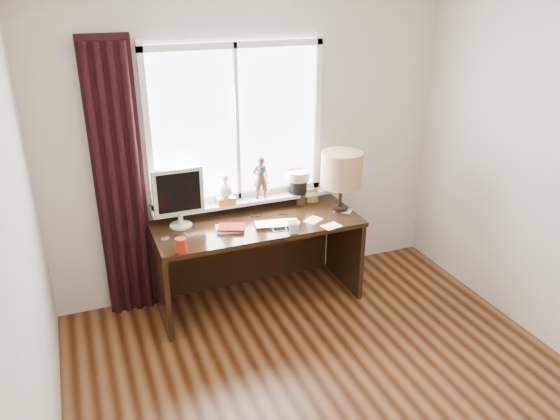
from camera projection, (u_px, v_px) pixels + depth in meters
name	position (u px, v px, depth m)	size (l,w,h in m)	color
wall_back	(253.00, 144.00, 4.63)	(3.50, 2.60, 0.00)	#C0AE9B
wall_left	(18.00, 310.00, 2.33)	(4.00, 2.60, 0.00)	#C0AE9B
laptop	(277.00, 224.00, 4.42)	(0.35, 0.23, 0.03)	silver
mug	(294.00, 227.00, 4.29)	(0.10, 0.09, 0.10)	white
red_cup	(181.00, 245.00, 3.98)	(0.08, 0.08, 0.11)	maroon
window	(239.00, 147.00, 4.54)	(1.52, 0.22, 1.40)	white
curtain	(120.00, 186.00, 4.24)	(0.38, 0.09, 2.25)	black
desk	(254.00, 243.00, 4.68)	(1.70, 0.70, 0.75)	black
monitor	(179.00, 194.00, 4.31)	(0.40, 0.18, 0.49)	beige
notebook_stack	(230.00, 228.00, 4.35)	(0.26, 0.22, 0.03)	beige
brush_holder	(301.00, 197.00, 4.83)	(0.09, 0.09, 0.25)	black
icon_frame	(313.00, 196.00, 4.86)	(0.10, 0.04, 0.13)	gold
table_lamp	(342.00, 170.00, 4.59)	(0.35, 0.35, 0.52)	black
loose_papers	(329.00, 219.00, 4.55)	(0.51, 0.41, 0.00)	white
desk_cables	(276.00, 218.00, 4.56)	(0.34, 0.35, 0.01)	black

